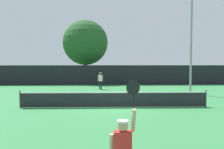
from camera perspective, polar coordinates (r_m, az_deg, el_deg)
ground_plane at (r=15.93m, az=0.42°, el=-7.40°), size 120.00×120.00×0.00m
tennis_net at (r=15.84m, az=0.43°, el=-5.58°), size 11.68×0.08×1.07m
perimeter_fence at (r=30.10m, az=-0.51°, el=-0.12°), size 38.89×0.12×2.32m
player_serving at (r=5.62m, az=2.52°, el=-15.87°), size 0.67×0.40×2.53m
player_receiving at (r=25.47m, az=-2.63°, el=-1.05°), size 0.57×0.25×1.67m
tennis_ball at (r=19.89m, az=2.71°, el=-5.15°), size 0.07×0.07×0.07m
light_pole at (r=23.01m, az=17.42°, el=8.36°), size 1.18×0.28×8.95m
large_tree at (r=34.27m, az=-6.03°, el=7.14°), size 6.02×6.02×8.29m
parked_car_near at (r=37.96m, az=-4.62°, el=-0.00°), size 2.17×4.32×1.69m
parked_car_mid at (r=37.90m, az=3.16°, el=-0.00°), size 2.29×4.36×1.69m
parked_car_far at (r=36.04m, az=10.45°, el=-0.22°), size 2.32×4.37×1.69m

